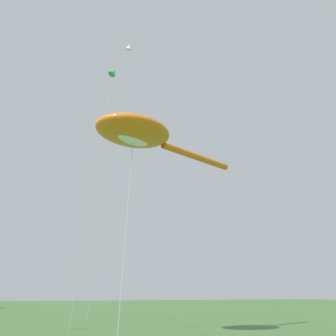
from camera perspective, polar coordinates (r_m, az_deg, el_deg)
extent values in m
ellipsoid|color=orange|center=(19.50, -5.49, 5.72)|extent=(4.96, 4.31, 1.12)
cylinder|color=orange|center=(22.46, 4.57, 1.75)|extent=(5.50, 1.79, 0.40)
ellipsoid|color=white|center=(19.30, -5.53, 4.37)|extent=(2.02, 1.25, 0.40)
cylinder|color=#B2B2B7|center=(16.71, -6.63, -9.43)|extent=(1.25, 2.15, 9.68)
cone|color=white|center=(35.64, -6.14, 18.46)|extent=(0.74, 0.85, 0.70)
cylinder|color=#B2B2B7|center=(30.36, -9.09, -0.10)|extent=(1.79, 1.75, 23.80)
cone|color=green|center=(27.13, -8.65, 14.71)|extent=(0.72, 0.58, 0.67)
cylinder|color=#B2B2B7|center=(23.16, -11.63, -2.53)|extent=(1.72, 0.17, 17.10)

